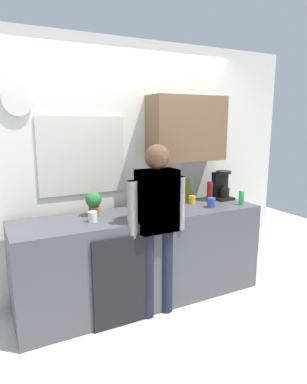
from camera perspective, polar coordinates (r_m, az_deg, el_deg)
The scene contains 18 objects.
ground_plane at distance 3.45m, azimuth 0.56°, elevation -19.59°, with size 8.00×8.00×0.00m, color silver.
kitchen_counter at distance 3.48m, azimuth -1.78°, elevation -10.83°, with size 2.47×0.64×0.91m, color #4C4C51.
dishwasher_panel at distance 3.09m, azimuth -4.99°, elevation -14.81°, with size 0.56×0.02×0.82m, color black.
back_wall_assembly at distance 3.63m, azimuth -3.47°, elevation 4.97°, with size 4.07×0.42×2.60m.
coffee_maker at distance 3.97m, azimuth 11.31°, elevation 0.93°, with size 0.20×0.20×0.33m.
bottle_clear_soda at distance 3.22m, azimuth 3.49°, elevation -1.53°, with size 0.09×0.09×0.28m, color #2D8C33.
bottle_dark_sauce at distance 3.47m, azimuth 0.04°, elevation -1.37°, with size 0.06×0.06×0.18m, color black.
bottle_red_vinegar at distance 3.85m, azimuth 9.38°, elevation 0.10°, with size 0.06×0.06×0.22m, color maroon.
bottle_olive_oil at distance 3.79m, azimuth 5.74°, elevation 0.24°, with size 0.06×0.06×0.25m, color olive.
bottle_amber_beer at distance 3.46m, azimuth -2.09°, elevation -0.98°, with size 0.06×0.06×0.23m, color brown.
cup_white_mug at distance 3.08m, azimuth -10.13°, elevation -4.09°, with size 0.08×0.08×0.10m, color white.
cup_yellow_cup at distance 3.73m, azimuth 6.50°, elevation -1.27°, with size 0.07×0.07×0.09m, color yellow.
cup_blue_mug at distance 3.58m, azimuth 9.63°, elevation -1.76°, with size 0.08×0.08×0.10m, color #3351B2.
potted_plant at distance 3.25m, azimuth -9.99°, elevation -1.68°, with size 0.15×0.15×0.23m.
dish_soap at distance 3.76m, azimuth 14.49°, elevation -0.89°, with size 0.06×0.06×0.18m.
storage_canister at distance 3.65m, azimuth 2.59°, elevation -0.78°, with size 0.14×0.14×0.17m, color silver.
person_at_sink at distance 3.06m, azimuth 0.59°, elevation -4.25°, with size 0.57×0.22×1.60m.
person_guest at distance 3.06m, azimuth 0.59°, elevation -4.25°, with size 0.57×0.22×1.60m.
Camera 1 is at (-1.38, -2.60, 1.79)m, focal length 31.89 mm.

